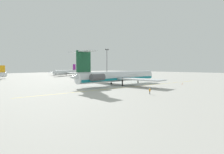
% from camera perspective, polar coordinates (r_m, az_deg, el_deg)
% --- Properties ---
extents(ground, '(371.92, 371.92, 0.00)m').
position_cam_1_polar(ground, '(80.23, 10.69, -2.56)').
color(ground, '#B7B5AD').
extents(main_jetliner, '(47.73, 42.28, 13.91)m').
position_cam_1_polar(main_jetliner, '(80.54, 1.44, 0.23)').
color(main_jetliner, silver).
rests_on(main_jetliner, ground).
extents(airliner_mid_left, '(32.21, 32.39, 9.97)m').
position_cam_1_polar(airliner_mid_left, '(161.89, -14.08, 1.41)').
color(airliner_mid_left, silver).
rests_on(airliner_mid_left, ground).
extents(ground_crew_near_nose, '(0.41, 0.28, 1.75)m').
position_cam_1_polar(ground_crew_near_nose, '(108.07, 7.72, -0.43)').
color(ground_crew_near_nose, black).
rests_on(ground_crew_near_nose, ground).
extents(ground_crew_near_tail, '(0.28, 0.43, 1.78)m').
position_cam_1_polar(ground_crew_near_tail, '(55.39, 11.51, -4.05)').
color(ground_crew_near_tail, black).
rests_on(ground_crew_near_tail, ground).
extents(safety_cone_nose, '(0.40, 0.40, 0.55)m').
position_cam_1_polar(safety_cone_nose, '(111.29, 3.51, -0.72)').
color(safety_cone_nose, '#EA590F').
rests_on(safety_cone_nose, ground).
extents(safety_cone_wingtip, '(0.40, 0.40, 0.55)m').
position_cam_1_polar(safety_cone_wingtip, '(89.38, 20.74, -1.94)').
color(safety_cone_wingtip, '#EA590F').
rests_on(safety_cone_wingtip, ground).
extents(taxiway_centreline, '(90.12, 17.54, 0.01)m').
position_cam_1_polar(taxiway_centreline, '(76.31, 7.62, -2.83)').
color(taxiway_centreline, gold).
rests_on(taxiway_centreline, ground).
extents(light_mast, '(4.00, 0.70, 22.25)m').
position_cam_1_polar(light_mast, '(154.14, -1.58, 4.90)').
color(light_mast, slate).
rests_on(light_mast, ground).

